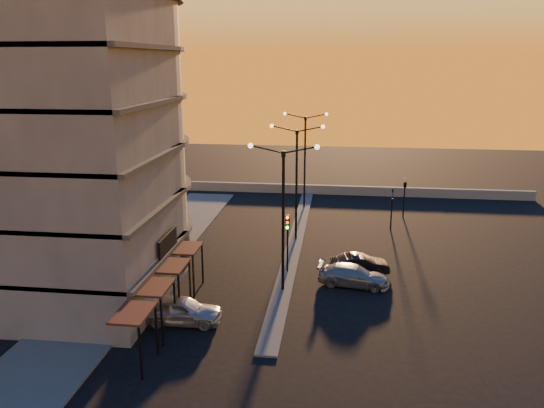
% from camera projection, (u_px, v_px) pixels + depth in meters
% --- Properties ---
extents(ground, '(120.00, 120.00, 0.00)m').
position_uv_depth(ground, '(283.00, 291.00, 34.01)').
color(ground, black).
rests_on(ground, ground).
extents(sidewalk_west, '(5.00, 40.00, 0.12)m').
position_uv_depth(sidewalk_west, '(147.00, 260.00, 39.10)').
color(sidewalk_west, '#525250').
rests_on(sidewalk_west, ground).
extents(median, '(1.20, 36.00, 0.12)m').
position_uv_depth(median, '(296.00, 239.00, 43.57)').
color(median, '#525250').
rests_on(median, ground).
extents(parapet, '(44.00, 0.50, 1.00)m').
position_uv_depth(parapet, '(326.00, 190.00, 58.53)').
color(parapet, slate).
rests_on(parapet, ground).
extents(building, '(14.35, 17.08, 25.00)m').
position_uv_depth(building, '(58.00, 100.00, 32.63)').
color(building, '#625E56').
rests_on(building, ground).
extents(streetlamp_near, '(4.32, 0.32, 9.51)m').
position_uv_depth(streetlamp_near, '(283.00, 207.00, 32.55)').
color(streetlamp_near, black).
rests_on(streetlamp_near, ground).
extents(streetlamp_mid, '(4.32, 0.32, 9.51)m').
position_uv_depth(streetlamp_mid, '(297.00, 174.00, 42.12)').
color(streetlamp_mid, black).
rests_on(streetlamp_mid, ground).
extents(streetlamp_far, '(4.32, 0.32, 9.51)m').
position_uv_depth(streetlamp_far, '(305.00, 153.00, 51.69)').
color(streetlamp_far, black).
rests_on(streetlamp_far, ground).
extents(traffic_light_main, '(0.28, 0.44, 4.25)m').
position_uv_depth(traffic_light_main, '(287.00, 234.00, 36.00)').
color(traffic_light_main, black).
rests_on(traffic_light_main, ground).
extents(signal_east_a, '(0.13, 0.16, 3.60)m').
position_uv_depth(signal_east_a, '(392.00, 208.00, 45.93)').
color(signal_east_a, black).
rests_on(signal_east_a, ground).
extents(signal_east_b, '(0.42, 1.99, 3.60)m').
position_uv_depth(signal_east_b, '(405.00, 185.00, 49.27)').
color(signal_east_b, black).
rests_on(signal_east_b, ground).
extents(car_hatchback, '(4.56, 1.93, 1.54)m').
position_uv_depth(car_hatchback, '(181.00, 310.00, 29.67)').
color(car_hatchback, '#A5A6AD').
rests_on(car_hatchback, ground).
extents(car_sedan, '(4.18, 2.00, 1.32)m').
position_uv_depth(car_sedan, '(360.00, 264.00, 36.68)').
color(car_sedan, black).
rests_on(car_sedan, ground).
extents(car_wagon, '(4.89, 2.54, 1.36)m').
position_uv_depth(car_wagon, '(353.00, 275.00, 34.70)').
color(car_wagon, gray).
rests_on(car_wagon, ground).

